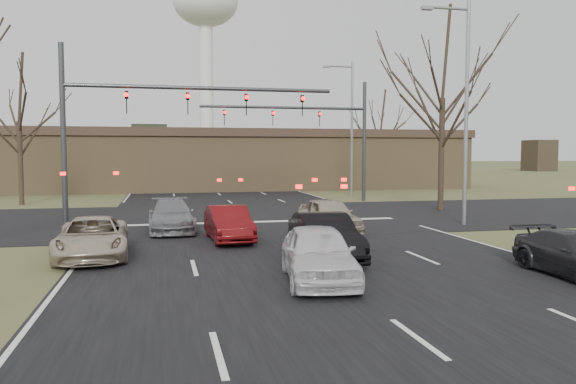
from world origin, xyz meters
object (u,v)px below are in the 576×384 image
object	(u,v)px
streetlight_right_far	(350,121)
streetlight_right_near	(463,101)
car_silver_suv	(92,238)
car_white_sedan	(318,254)
car_silver_ahead	(329,215)
mast_arm_far	(324,126)
mast_arm_near	(141,112)
water_tower	(206,13)
car_grey_ahead	(171,216)
building	(233,159)
car_black_hatch	(325,237)
car_red_ahead	(229,224)

from	to	relation	value
streetlight_right_far	streetlight_right_near	bearing A→B (deg)	-91.68
streetlight_right_far	car_silver_suv	distance (m)	27.31
car_white_sedan	car_silver_ahead	distance (m)	8.77
mast_arm_far	streetlight_right_far	xyz separation A→B (m)	(3.14, 4.00, 0.57)
mast_arm_near	streetlight_right_far	distance (m)	20.20
mast_arm_far	water_tower	bearing A→B (deg)	90.11
streetlight_right_near	car_silver_suv	xyz separation A→B (m)	(-15.32, -4.70, -4.95)
car_silver_suv	mast_arm_far	bearing A→B (deg)	51.25
mast_arm_far	car_grey_ahead	distance (m)	16.48
building	streetlight_right_near	size ratio (longest dim) A/B	4.24
car_silver_suv	car_black_hatch	xyz separation A→B (m)	(7.00, -1.83, 0.07)
mast_arm_far	streetlight_right_near	bearing A→B (deg)	-78.53
streetlight_right_near	car_black_hatch	world-z (taller)	streetlight_right_near
car_white_sedan	car_red_ahead	distance (m)	7.24
water_tower	car_silver_suv	xyz separation A→B (m)	(-12.50, -114.70, -34.83)
mast_arm_near	streetlight_right_far	bearing A→B (deg)	43.89
car_red_ahead	car_silver_ahead	distance (m)	4.43
water_tower	car_silver_suv	size ratio (longest dim) A/B	9.70
mast_arm_near	car_grey_ahead	size ratio (longest dim) A/B	2.66
car_white_sedan	car_grey_ahead	world-z (taller)	car_white_sedan
car_black_hatch	streetlight_right_far	bearing A→B (deg)	70.83
water_tower	car_red_ahead	size ratio (longest dim) A/B	11.24
mast_arm_near	mast_arm_far	size ratio (longest dim) A/B	1.09
car_silver_ahead	mast_arm_far	bearing A→B (deg)	70.38
streetlight_right_far	car_grey_ahead	xyz separation A→B (m)	(-13.32, -16.20, -4.93)
car_grey_ahead	car_red_ahead	bearing A→B (deg)	-57.22
water_tower	car_black_hatch	xyz separation A→B (m)	(-5.50, -116.53, -34.76)
car_silver_suv	car_white_sedan	distance (m)	7.59
mast_arm_near	car_silver_suv	xyz separation A→B (m)	(-1.27, -7.70, -4.44)
streetlight_right_near	car_silver_suv	size ratio (longest dim) A/B	2.18
building	car_silver_suv	size ratio (longest dim) A/B	9.24
streetlight_right_far	car_grey_ahead	bearing A→B (deg)	-129.43
water_tower	car_grey_ahead	bearing A→B (deg)	-95.23
streetlight_right_far	car_white_sedan	xyz separation A→B (m)	(-9.82, -26.34, -4.86)
car_silver_suv	car_silver_ahead	distance (m)	9.53
water_tower	streetlight_right_far	xyz separation A→B (m)	(3.32, -93.00, -29.88)
water_tower	car_grey_ahead	distance (m)	115.05
streetlight_right_far	car_grey_ahead	world-z (taller)	streetlight_right_far
mast_arm_near	car_silver_ahead	bearing A→B (deg)	-28.19
car_white_sedan	car_black_hatch	distance (m)	2.98
mast_arm_far	streetlight_right_near	xyz separation A→B (m)	(2.64, -13.00, 0.57)
mast_arm_near	car_silver_ahead	size ratio (longest dim) A/B	2.89
building	car_silver_ahead	world-z (taller)	building
building	car_grey_ahead	distance (m)	27.93
mast_arm_far	streetlight_right_far	bearing A→B (deg)	51.89
mast_arm_far	car_white_sedan	size ratio (longest dim) A/B	2.62
car_white_sedan	car_red_ahead	xyz separation A→B (m)	(-1.47, 7.09, -0.07)
streetlight_right_far	car_white_sedan	bearing A→B (deg)	-110.45
car_black_hatch	car_white_sedan	bearing A→B (deg)	-108.20
car_grey_ahead	streetlight_right_near	bearing A→B (deg)	-4.51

